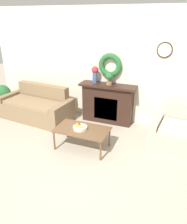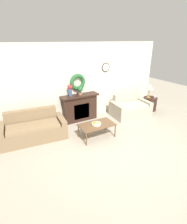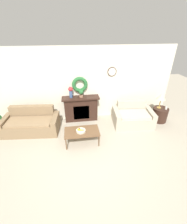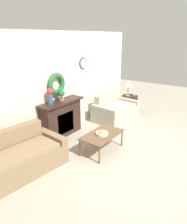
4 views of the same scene
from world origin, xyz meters
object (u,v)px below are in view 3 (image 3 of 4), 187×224
(side_table_by_loveseat, at_px, (160,114))
(vase_on_mantel_left, at_px, (71,91))
(couch_left, at_px, (31,124))
(loveseat_right, at_px, (133,117))
(potted_plant_on_mantel, at_px, (81,93))
(fruit_bowl, at_px, (81,131))
(fireplace, at_px, (81,108))
(coffee_table, at_px, (82,132))
(table_lamp, at_px, (161,97))
(mug, at_px, (166,108))

(side_table_by_loveseat, bearing_deg, vase_on_mantel_left, 171.08)
(couch_left, bearing_deg, side_table_by_loveseat, 5.16)
(loveseat_right, relative_size, potted_plant_on_mantel, 5.02)
(fruit_bowl, bearing_deg, fireplace, 85.13)
(coffee_table, xyz_separation_m, potted_plant_on_mantel, (0.11, 1.34, 0.75))
(table_lamp, height_order, mug, table_lamp)
(fireplace, xyz_separation_m, coffee_table, (-0.08, -1.36, -0.10))
(vase_on_mantel_left, bearing_deg, coffee_table, -79.23)
(side_table_by_loveseat, bearing_deg, loveseat_right, -177.79)
(loveseat_right, relative_size, mug, 15.36)
(couch_left, relative_size, table_lamp, 3.38)
(fireplace, bearing_deg, vase_on_mantel_left, 179.04)
(coffee_table, relative_size, vase_on_mantel_left, 2.63)
(coffee_table, bearing_deg, mug, 13.05)
(fireplace, height_order, side_table_by_loveseat, fireplace)
(couch_left, bearing_deg, coffee_table, -21.72)
(vase_on_mantel_left, bearing_deg, potted_plant_on_mantel, -3.11)
(fruit_bowl, bearing_deg, mug, 13.22)
(fireplace, bearing_deg, potted_plant_on_mantel, -27.38)
(table_lamp, height_order, potted_plant_on_mantel, potted_plant_on_mantel)
(side_table_by_loveseat, xyz_separation_m, vase_on_mantel_left, (-3.34, 0.52, 0.94))
(side_table_by_loveseat, bearing_deg, mug, -37.87)
(coffee_table, xyz_separation_m, table_lamp, (3.01, 0.90, 0.60))
(potted_plant_on_mantel, bearing_deg, fruit_bowl, -96.07)
(fireplace, relative_size, coffee_table, 1.29)
(side_table_by_loveseat, xyz_separation_m, potted_plant_on_mantel, (-2.97, 0.50, 0.87))
(couch_left, height_order, vase_on_mantel_left, vase_on_mantel_left)
(side_table_by_loveseat, distance_m, mug, 0.36)
(vase_on_mantel_left, distance_m, potted_plant_on_mantel, 0.37)
(mug, bearing_deg, potted_plant_on_mantel, 169.00)
(fruit_bowl, bearing_deg, coffee_table, 27.43)
(table_lamp, bearing_deg, couch_left, -179.58)
(loveseat_right, relative_size, fruit_bowl, 5.23)
(fruit_bowl, xyz_separation_m, vase_on_mantel_left, (-0.22, 1.38, 0.74))
(fruit_bowl, relative_size, potted_plant_on_mantel, 0.96)
(fruit_bowl, height_order, table_lamp, table_lamp)
(loveseat_right, distance_m, coffee_table, 2.12)
(coffee_table, distance_m, vase_on_mantel_left, 1.61)
(coffee_table, bearing_deg, loveseat_right, 22.13)
(fireplace, height_order, potted_plant_on_mantel, potted_plant_on_mantel)
(fireplace, xyz_separation_m, mug, (3.12, -0.62, 0.10))
(side_table_by_loveseat, distance_m, potted_plant_on_mantel, 3.14)
(fireplace, height_order, vase_on_mantel_left, vase_on_mantel_left)
(mug, distance_m, vase_on_mantel_left, 3.57)
(couch_left, relative_size, coffee_table, 1.81)
(fireplace, relative_size, couch_left, 0.71)
(side_table_by_loveseat, bearing_deg, coffee_table, -164.72)
(coffee_table, xyz_separation_m, mug, (3.20, 0.74, 0.20))
(coffee_table, distance_m, table_lamp, 3.19)
(couch_left, xyz_separation_m, potted_plant_on_mantel, (1.79, 0.48, 0.85))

